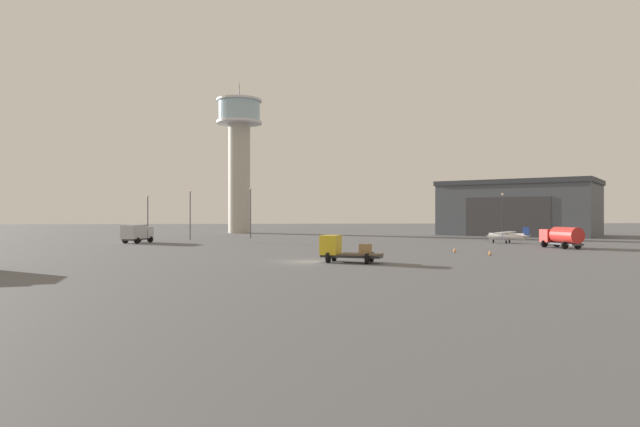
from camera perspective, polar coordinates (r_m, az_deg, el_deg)
name	(u,v)px	position (r m, az deg, el deg)	size (l,w,h in m)	color
ground_plane	(309,262)	(52.17, -1.21, -5.17)	(400.00, 400.00, 0.00)	#545456
control_tower	(239,148)	(132.62, -8.60, 6.92)	(10.97, 10.97, 36.53)	#B2AD9E
hangar	(519,208)	(124.39, 20.44, 0.54)	(36.78, 35.43, 11.78)	#4C5159
airplane_white	(507,236)	(89.82, 19.33, -2.24)	(6.87, 7.55, 2.59)	white
truck_flatbed_yellow	(342,249)	(51.45, 2.37, -3.84)	(6.20, 4.41, 2.59)	#38383D
truck_box_silver	(137,233)	(90.29, -18.92, -1.96)	(4.27, 6.17, 2.91)	#38383D
truck_fuel_tanker_red	(562,236)	(79.55, 24.39, -2.23)	(3.66, 6.63, 2.90)	#38383D
light_post_west	(190,210)	(98.69, -13.68, 0.33)	(0.44, 0.44, 8.91)	#38383D
light_post_east	(251,208)	(103.58, -7.41, 0.54)	(0.44, 0.44, 9.71)	#38383D
light_post_north	(503,212)	(101.89, 18.88, 0.17)	(0.44, 0.44, 8.42)	#38383D
light_post_centre	(148,213)	(100.53, -17.88, 0.07)	(0.44, 0.44, 8.06)	#38383D
traffic_cone_near_left	(454,250)	(66.91, 14.13, -3.79)	(0.36, 0.36, 0.58)	black
traffic_cone_near_right	(490,253)	(63.46, 17.65, -4.00)	(0.36, 0.36, 0.56)	black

